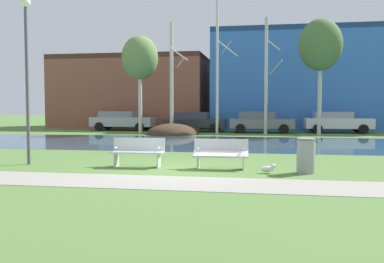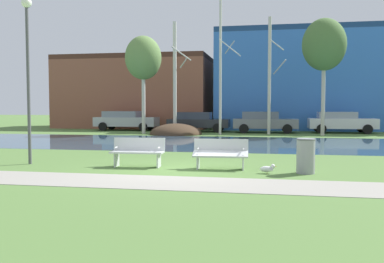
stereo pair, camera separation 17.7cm
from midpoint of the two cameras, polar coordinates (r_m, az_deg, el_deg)
name	(u,v)px [view 1 (the left image)]	position (r m, az deg, el deg)	size (l,w,h in m)	color
ground_plane	(215,142)	(21.95, 2.89, -1.36)	(120.00, 120.00, 0.00)	#517538
paved_path_strip	(158,182)	(10.26, -5.06, -6.84)	(60.00, 1.85, 0.01)	gray
river_band	(213,143)	(21.14, 2.63, -1.54)	(80.00, 8.81, 0.01)	#33516B
soil_mound	(173,134)	(27.67, -2.81, -0.37)	(3.41, 3.59, 1.42)	#423021
bench_left	(138,151)	(12.89, -7.72, -2.66)	(1.62, 0.63, 0.87)	silver
bench_right	(221,153)	(12.37, 3.48, -2.89)	(1.62, 0.63, 0.87)	silver
trash_bin	(306,155)	(11.96, 14.69, -3.09)	(0.52, 0.52, 0.96)	gray
seagull	(268,169)	(11.74, 9.78, -4.95)	(0.45, 0.17, 0.26)	white
streetlamp	(26,53)	(14.37, -21.75, 9.81)	(0.32, 0.32, 5.21)	#4C4C51
birch_far_left	(140,58)	(28.75, -7.22, 9.76)	(2.42, 2.42, 6.51)	beige
birch_left	(172,77)	(28.03, -2.91, 7.31)	(1.25, 2.00, 7.35)	beige
birch_center_left	(218,63)	(27.35, 3.28, 9.15)	(1.40, 2.21, 9.04)	beige
birch_center	(266,75)	(27.98, 9.81, 7.48)	(1.17, 1.94, 7.56)	beige
birch_center_right	(320,45)	(27.92, 16.75, 11.06)	(2.69, 2.69, 7.26)	#BCB7A8
parked_van_nearest_silver	(122,120)	(32.45, -9.58, 1.52)	(4.73, 2.10, 1.46)	#B2B5BC
parked_sedan_second_dark	(194,121)	(30.50, 0.12, 1.40)	(4.40, 2.13, 1.41)	#282B30
parked_hatch_third_grey	(261,122)	(29.57, 9.06, 1.33)	(4.37, 1.99, 1.46)	slate
parked_wagon_fourth_white	(337,122)	(30.60, 18.77, 1.27)	(4.46, 2.06, 1.45)	silver
building_brick_low	(133,93)	(37.54, -8.05, 5.22)	(12.83, 7.19, 6.06)	brown
building_blue_store	(312,81)	(36.44, 15.78, 6.56)	(15.96, 8.54, 7.82)	#3870C6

